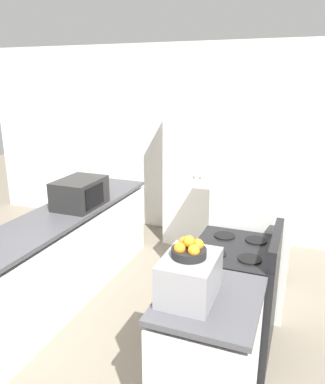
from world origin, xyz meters
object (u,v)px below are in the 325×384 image
object	(u,v)px
microwave	(80,193)
stove	(233,297)
pantry_cabinet	(203,171)
refrigerator	(254,217)
fruit_bowl	(189,249)
toaster_oven	(189,277)

from	to	relation	value
microwave	stove	bearing A→B (deg)	-13.40
pantry_cabinet	refrigerator	distance (m)	1.46
stove	refrigerator	distance (m)	0.86
fruit_bowl	toaster_oven	bearing A→B (deg)	-35.62
microwave	fruit_bowl	xyz separation A→B (m)	(1.51, -1.17, 0.16)
pantry_cabinet	toaster_oven	world-z (taller)	pantry_cabinet
pantry_cabinet	refrigerator	xyz separation A→B (m)	(0.82, -1.20, -0.10)
refrigerator	fruit_bowl	bearing A→B (deg)	-96.57
stove	microwave	size ratio (longest dim) A/B	2.01
stove	microwave	bearing A→B (deg)	166.60
stove	refrigerator	xyz separation A→B (m)	(0.03, 0.75, 0.43)
pantry_cabinet	microwave	world-z (taller)	pantry_cabinet
stove	microwave	xyz separation A→B (m)	(-1.65, 0.39, 0.58)
stove	fruit_bowl	bearing A→B (deg)	-100.84
pantry_cabinet	microwave	distance (m)	1.78
stove	fruit_bowl	distance (m)	1.08
toaster_oven	fruit_bowl	size ratio (longest dim) A/B	1.96
toaster_oven	fruit_bowl	bearing A→B (deg)	144.38
stove	refrigerator	bearing A→B (deg)	87.91
refrigerator	fruit_bowl	distance (m)	1.57
refrigerator	fruit_bowl	xyz separation A→B (m)	(-0.18, -1.52, 0.32)
stove	microwave	world-z (taller)	microwave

